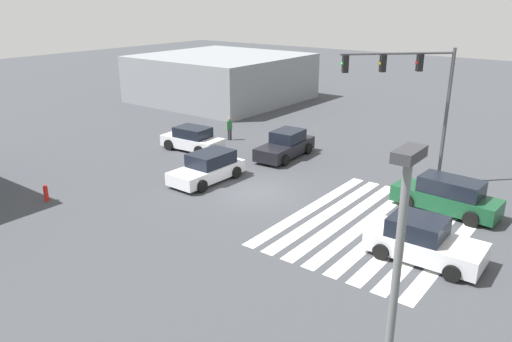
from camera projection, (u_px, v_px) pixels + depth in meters
name	position (u px, v px, depth m)	size (l,w,h in m)	color
ground_plane	(256.00, 192.00, 26.03)	(137.54, 137.54, 0.00)	#3D3F44
crosswalk_markings	(376.00, 226.00, 22.17)	(10.02, 7.25, 0.01)	silver
traffic_signal_mast	(414.00, 87.00, 25.27)	(4.31, 4.31, 7.24)	#47474C
car_0	(193.00, 139.00, 32.91)	(2.21, 4.30, 1.56)	silver
car_2	(423.00, 241.00, 19.20)	(2.27, 4.35, 1.65)	silver
car_3	(208.00, 168.00, 27.46)	(4.45, 2.19, 1.58)	silver
car_4	(286.00, 145.00, 31.53)	(4.84, 2.27, 1.67)	black
car_5	(447.00, 196.00, 23.40)	(2.15, 4.95, 1.69)	#144728
corner_building	(222.00, 77.00, 48.69)	(13.77, 13.77, 4.34)	gray
pedestrian	(230.00, 128.00, 35.17)	(0.41, 0.40, 1.61)	#38383D
street_light_pole_a	(394.00, 294.00, 9.34)	(0.80, 0.36, 7.24)	slate
fire_hydrant	(46.00, 193.00, 24.78)	(0.22, 0.22, 0.86)	red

